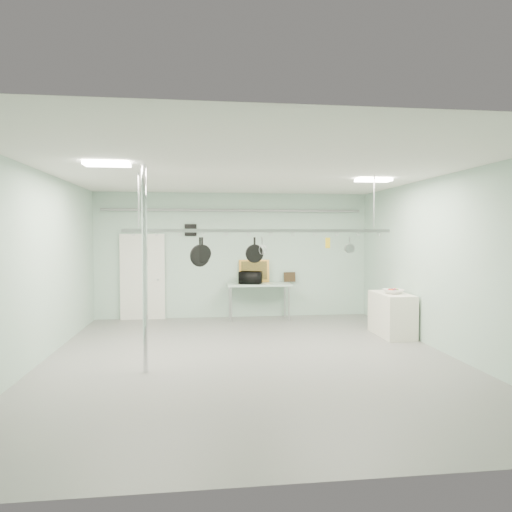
{
  "coord_description": "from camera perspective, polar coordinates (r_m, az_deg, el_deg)",
  "views": [
    {
      "loc": [
        -0.84,
        -7.73,
        2.12
      ],
      "look_at": [
        0.21,
        1.0,
        1.72
      ],
      "focal_mm": 32.0,
      "sensor_mm": 36.0,
      "label": 1
    }
  ],
  "objects": [
    {
      "name": "back_wall",
      "position": [
        11.76,
        -2.79,
        0.09
      ],
      "size": [
        7.0,
        0.02,
        3.2
      ],
      "primitive_type": "cube",
      "color": "#9FBFAD",
      "rests_on": "floor"
    },
    {
      "name": "saucepan",
      "position": [
        8.47,
        11.61,
        1.34
      ],
      "size": [
        0.19,
        0.12,
        0.29
      ],
      "primitive_type": null,
      "rotation": [
        0.0,
        0.0,
        -0.18
      ],
      "color": "#A3A3A7",
      "rests_on": "pot_rack"
    },
    {
      "name": "coffee_canister",
      "position": [
        11.4,
        -0.29,
        -2.97
      ],
      "size": [
        0.15,
        0.15,
        0.21
      ],
      "primitive_type": "cylinder",
      "rotation": [
        0.0,
        0.0,
        -0.09
      ],
      "color": "silver",
      "rests_on": "prep_table"
    },
    {
      "name": "skillet_mid",
      "position": [
        8.03,
        -6.74,
        0.81
      ],
      "size": [
        0.32,
        0.12,
        0.43
      ],
      "primitive_type": null,
      "rotation": [
        0.0,
        0.0,
        0.18
      ],
      "color": "black",
      "rests_on": "pot_rack"
    },
    {
      "name": "skillet_left",
      "position": [
        8.03,
        -7.02,
        0.5
      ],
      "size": [
        0.37,
        0.24,
        0.52
      ],
      "primitive_type": null,
      "rotation": [
        0.0,
        0.0,
        0.49
      ],
      "color": "black",
      "rests_on": "pot_rack"
    },
    {
      "name": "prep_table",
      "position": [
        11.49,
        0.35,
        -3.81
      ],
      "size": [
        1.6,
        0.7,
        0.91
      ],
      "color": "#A8C6B3",
      "rests_on": "floor"
    },
    {
      "name": "skillet_right",
      "position": [
        8.09,
        -0.18,
        0.81
      ],
      "size": [
        0.33,
        0.09,
        0.44
      ],
      "primitive_type": null,
      "rotation": [
        0.0,
        0.0,
        0.11
      ],
      "color": "black",
      "rests_on": "pot_rack"
    },
    {
      "name": "whisk",
      "position": [
        8.1,
        0.76,
        1.31
      ],
      "size": [
        0.22,
        0.22,
        0.3
      ],
      "primitive_type": null,
      "rotation": [
        0.0,
        0.0,
        -0.35
      ],
      "color": "#B3B2B7",
      "rests_on": "pot_rack"
    },
    {
      "name": "fruit_cluster",
      "position": [
        9.93,
        16.79,
        -4.04
      ],
      "size": [
        0.24,
        0.24,
        0.09
      ],
      "primitive_type": null,
      "color": "red",
      "rests_on": "fruit_bowl"
    },
    {
      "name": "painting_small",
      "position": [
        11.9,
        4.22,
        -2.63
      ],
      "size": [
        0.3,
        0.09,
        0.25
      ],
      "primitive_type": "cube",
      "rotation": [
        -0.17,
        0.0,
        0.01
      ],
      "color": "#2F2010",
      "rests_on": "prep_table"
    },
    {
      "name": "painting_large",
      "position": [
        11.74,
        -0.24,
        -1.89
      ],
      "size": [
        0.78,
        0.16,
        0.58
      ],
      "primitive_type": "cube",
      "rotation": [
        -0.14,
        0.0,
        -0.04
      ],
      "color": "gold",
      "rests_on": "prep_table"
    },
    {
      "name": "light_panel_right",
      "position": [
        9.0,
        14.46,
        9.18
      ],
      "size": [
        0.65,
        0.3,
        0.05
      ],
      "primitive_type": "cube",
      "color": "white",
      "rests_on": "ceiling"
    },
    {
      "name": "ceiling",
      "position": [
        7.85,
        -0.68,
        10.45
      ],
      "size": [
        7.0,
        8.0,
        0.02
      ],
      "primitive_type": "cube",
      "color": "silver",
      "rests_on": "back_wall"
    },
    {
      "name": "right_wall",
      "position": [
        8.88,
        22.34,
        -0.94
      ],
      "size": [
        0.02,
        8.0,
        3.2
      ],
      "primitive_type": "cube",
      "color": "#9FBFAD",
      "rests_on": "floor"
    },
    {
      "name": "microwave",
      "position": [
        11.41,
        -0.68,
        -2.72
      ],
      "size": [
        0.63,
        0.51,
        0.3
      ],
      "primitive_type": "imported",
      "rotation": [
        0.0,
        0.0,
        2.84
      ],
      "color": "black",
      "rests_on": "prep_table"
    },
    {
      "name": "door",
      "position": [
        11.81,
        -13.98,
        -2.65
      ],
      "size": [
        1.1,
        0.1,
        2.2
      ],
      "primitive_type": "cube",
      "color": "silver",
      "rests_on": "floor"
    },
    {
      "name": "wall_vent",
      "position": [
        11.7,
        -8.18,
        3.24
      ],
      "size": [
        0.3,
        0.04,
        0.3
      ],
      "primitive_type": "cube",
      "color": "black",
      "rests_on": "back_wall"
    },
    {
      "name": "light_panel_left",
      "position": [
        7.13,
        -18.13,
        10.86
      ],
      "size": [
        0.65,
        0.3,
        0.05
      ],
      "primitive_type": "cube",
      "color": "white",
      "rests_on": "ceiling"
    },
    {
      "name": "side_cabinet",
      "position": [
        10.1,
        16.61,
        -7.0
      ],
      "size": [
        0.6,
        1.2,
        0.9
      ],
      "primitive_type": "cube",
      "color": "white",
      "rests_on": "floor"
    },
    {
      "name": "chrome_pole",
      "position": [
        7.2,
        -13.73,
        -1.61
      ],
      "size": [
        0.08,
        0.08,
        3.2
      ],
      "primitive_type": "cylinder",
      "color": "silver",
      "rests_on": "floor"
    },
    {
      "name": "conduit_pipe",
      "position": [
        11.67,
        -2.77,
        5.72
      ],
      "size": [
        6.6,
        0.07,
        0.07
      ],
      "primitive_type": "cylinder",
      "rotation": [
        0.0,
        1.57,
        0.0
      ],
      "color": "gray",
      "rests_on": "back_wall"
    },
    {
      "name": "floor",
      "position": [
        8.06,
        -0.67,
        -12.64
      ],
      "size": [
        8.0,
        8.0,
        0.0
      ],
      "primitive_type": "plane",
      "color": "gray",
      "rests_on": "ground"
    },
    {
      "name": "pot_rack",
      "position": [
        8.09,
        0.5,
        3.39
      ],
      "size": [
        4.8,
        0.06,
        1.0
      ],
      "color": "#B7B7BC",
      "rests_on": "ceiling"
    },
    {
      "name": "grater",
      "position": [
        8.35,
        8.95,
        1.63
      ],
      "size": [
        0.09,
        0.04,
        0.21
      ],
      "primitive_type": null,
      "rotation": [
        0.0,
        0.0,
        -0.25
      ],
      "color": "yellow",
      "rests_on": "pot_rack"
    },
    {
      "name": "fruit_bowl",
      "position": [
        9.93,
        16.79,
        -4.27
      ],
      "size": [
        0.46,
        0.46,
        0.1
      ],
      "primitive_type": "imported",
      "rotation": [
        0.0,
        0.0,
        0.2
      ],
      "color": "white",
      "rests_on": "side_cabinet"
    }
  ]
}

